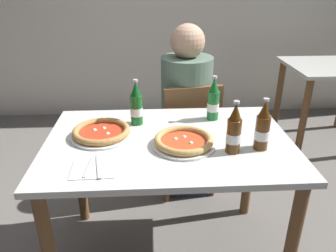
{
  "coord_description": "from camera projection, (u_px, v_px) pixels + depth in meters",
  "views": [
    {
      "loc": [
        -0.08,
        -1.43,
        1.49
      ],
      "look_at": [
        0.0,
        0.05,
        0.8
      ],
      "focal_mm": 35.14,
      "sensor_mm": 36.0,
      "label": 1
    }
  ],
  "objects": [
    {
      "name": "dining_table_main",
      "position": [
        169.0,
        160.0,
        1.66
      ],
      "size": [
        1.2,
        0.8,
        0.75
      ],
      "color": "silver",
      "rests_on": "ground_plane"
    },
    {
      "name": "chair_behind_table",
      "position": [
        188.0,
        133.0,
        2.28
      ],
      "size": [
        0.45,
        0.45,
        0.85
      ],
      "rotation": [
        0.0,
        0.0,
        3.29
      ],
      "color": "brown",
      "rests_on": "ground_plane"
    },
    {
      "name": "diner_seated",
      "position": [
        186.0,
        116.0,
        2.28
      ],
      "size": [
        0.34,
        0.34,
        1.21
      ],
      "color": "#2D3342",
      "rests_on": "ground_plane"
    },
    {
      "name": "dining_table_background",
      "position": [
        331.0,
        82.0,
        2.98
      ],
      "size": [
        0.8,
        0.7,
        0.75
      ],
      "color": "silver",
      "rests_on": "ground_plane"
    },
    {
      "name": "pizza_margherita_near",
      "position": [
        102.0,
        132.0,
        1.63
      ],
      "size": [
        0.31,
        0.31,
        0.04
      ],
      "color": "white",
      "rests_on": "dining_table_main"
    },
    {
      "name": "pizza_marinara_far",
      "position": [
        184.0,
        141.0,
        1.55
      ],
      "size": [
        0.3,
        0.3,
        0.04
      ],
      "color": "white",
      "rests_on": "dining_table_main"
    },
    {
      "name": "beer_bottle_left",
      "position": [
        213.0,
        101.0,
        1.79
      ],
      "size": [
        0.07,
        0.07,
        0.25
      ],
      "color": "#196B2D",
      "rests_on": "dining_table_main"
    },
    {
      "name": "beer_bottle_center",
      "position": [
        263.0,
        128.0,
        1.48
      ],
      "size": [
        0.07,
        0.07,
        0.25
      ],
      "color": "#512D0F",
      "rests_on": "dining_table_main"
    },
    {
      "name": "beer_bottle_right",
      "position": [
        234.0,
        131.0,
        1.46
      ],
      "size": [
        0.07,
        0.07,
        0.25
      ],
      "color": "#512D0F",
      "rests_on": "dining_table_main"
    },
    {
      "name": "beer_bottle_extra",
      "position": [
        136.0,
        106.0,
        1.73
      ],
      "size": [
        0.07,
        0.07,
        0.25
      ],
      "color": "#14591E",
      "rests_on": "dining_table_main"
    },
    {
      "name": "napkin_with_cutlery",
      "position": [
        94.0,
        167.0,
        1.38
      ],
      "size": [
        0.19,
        0.19,
        0.01
      ],
      "color": "white",
      "rests_on": "dining_table_main"
    }
  ]
}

